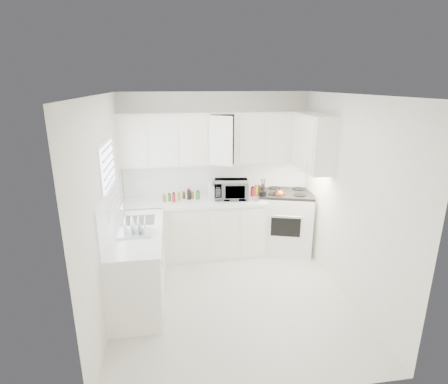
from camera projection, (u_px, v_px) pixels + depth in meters
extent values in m
plane|color=silver|center=(232.00, 297.00, 4.72)|extent=(3.20, 3.20, 0.00)
plane|color=white|center=(233.00, 95.00, 3.96)|extent=(3.20, 3.20, 0.00)
plane|color=white|center=(216.00, 173.00, 5.85)|extent=(3.00, 0.00, 3.00)
plane|color=white|center=(267.00, 270.00, 2.83)|extent=(3.00, 0.00, 3.00)
plane|color=white|center=(106.00, 211.00, 4.13)|extent=(0.00, 3.20, 3.20)
plane|color=white|center=(348.00, 199.00, 4.55)|extent=(0.00, 3.20, 3.20)
cube|color=white|center=(194.00, 202.00, 5.61)|extent=(2.24, 0.64, 0.05)
cube|color=white|center=(137.00, 232.00, 4.47)|extent=(0.64, 1.62, 0.05)
cube|color=white|center=(216.00, 178.00, 5.86)|extent=(2.98, 0.02, 0.55)
cube|color=white|center=(110.00, 211.00, 4.34)|extent=(0.02, 1.60, 0.55)
imported|color=gray|center=(231.00, 188.00, 5.65)|extent=(0.57, 0.36, 0.36)
cylinder|color=white|center=(211.00, 188.00, 5.76)|extent=(0.12, 0.12, 0.27)
cylinder|color=olive|center=(165.00, 195.00, 5.64)|extent=(0.06, 0.06, 0.13)
cylinder|color=#3D822B|center=(169.00, 197.00, 5.57)|extent=(0.06, 0.06, 0.13)
cylinder|color=red|center=(174.00, 195.00, 5.67)|extent=(0.06, 0.06, 0.13)
cylinder|color=gold|center=(179.00, 196.00, 5.59)|extent=(0.06, 0.06, 0.13)
cylinder|color=brown|center=(183.00, 194.00, 5.69)|extent=(0.06, 0.06, 0.13)
cylinder|color=black|center=(188.00, 196.00, 5.61)|extent=(0.06, 0.06, 0.13)
cylinder|color=olive|center=(193.00, 194.00, 5.71)|extent=(0.06, 0.06, 0.13)
cylinder|color=#3D822B|center=(198.00, 195.00, 5.63)|extent=(0.06, 0.06, 0.13)
cylinder|color=red|center=(252.00, 189.00, 5.88)|extent=(0.06, 0.06, 0.19)
cylinder|color=gold|center=(256.00, 190.00, 5.83)|extent=(0.06, 0.06, 0.19)
cylinder|color=brown|center=(258.00, 189.00, 5.89)|extent=(0.06, 0.06, 0.19)
cylinder|color=black|center=(262.00, 190.00, 5.84)|extent=(0.06, 0.06, 0.19)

